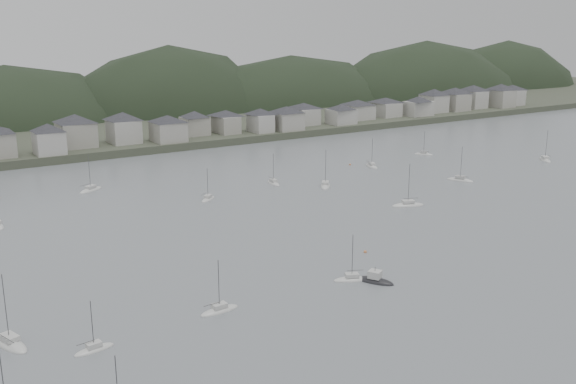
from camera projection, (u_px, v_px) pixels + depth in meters
ground at (540, 326)px, 102.78m from camera, size 900.00×900.00×0.00m
far_shore_land at (67, 114)px, 342.73m from camera, size 900.00×250.00×3.00m
forested_ridge at (91, 144)px, 327.60m from camera, size 851.55×103.94×102.57m
waterfront_town at (251, 118)px, 276.45m from camera, size 451.48×28.46×12.92m
moored_fleet at (268, 234)px, 148.18m from camera, size 253.21×153.94×13.47m
motor_launch_far at (375, 280)px, 120.52m from camera, size 6.04×7.91×3.81m
mooring_buoys at (282, 235)px, 147.18m from camera, size 127.24×133.44×0.70m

